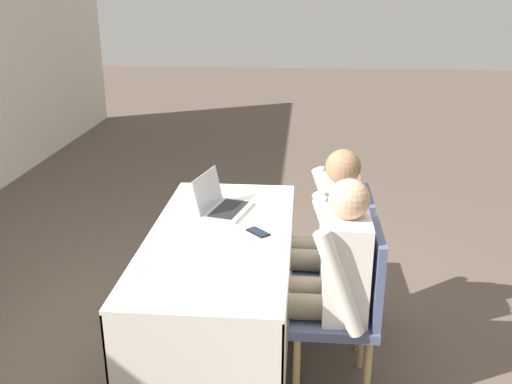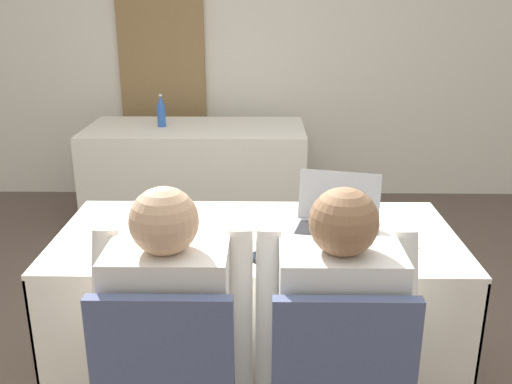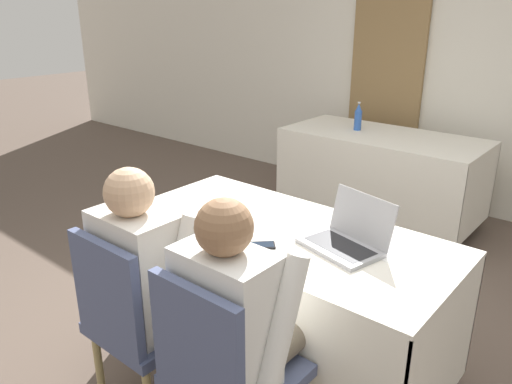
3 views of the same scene
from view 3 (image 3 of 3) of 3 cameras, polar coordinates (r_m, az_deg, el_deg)
The scene contains 15 objects.
ground_plane at distance 2.80m, azimuth 2.78°, elevation -18.59°, with size 24.00×24.00×0.00m, color brown.
wall_back at distance 4.71m, azimuth 24.55°, elevation 13.68°, with size 12.00×0.06×2.70m.
curtain_panel at distance 4.95m, azimuth 14.83°, elevation 14.76°, with size 0.72×0.04×2.65m.
conference_table_near at distance 2.48m, azimuth 3.01°, elevation -8.27°, with size 1.64×0.78×0.76m.
conference_table_far at distance 4.36m, azimuth 14.18°, elevation 3.98°, with size 1.64×0.78×0.76m.
laptop at distance 2.24m, azimuth 10.31°, elevation -5.23°, with size 0.40×0.34×0.23m.
cell_phone at distance 2.23m, azimuth 0.39°, elevation -6.12°, with size 0.15×0.14×0.01m.
paper_beside_laptop at distance 2.51m, azimuth 1.38°, elevation -3.06°, with size 0.27×0.33×0.00m.
paper_centre_table at distance 2.29m, azimuth 16.70°, elevation -6.47°, with size 0.23×0.31×0.00m.
paper_left_edge at distance 2.71m, azimuth -9.16°, elevation -1.49°, with size 0.27×0.33×0.00m.
water_bottle at distance 4.40m, azimuth 11.59°, elevation 8.35°, with size 0.06×0.06×0.24m.
chair_near_left at distance 2.25m, azimuth -13.56°, elevation -13.87°, with size 0.44×0.44×0.92m.
chair_near_right at distance 1.94m, azimuth -3.83°, elevation -19.75°, with size 0.44×0.44×0.92m.
person_checkered_shirt at distance 2.22m, azimuth -11.75°, elevation -9.40°, with size 0.50×0.52×1.18m.
person_white_shirt at distance 1.90m, azimuth -1.71°, elevation -14.54°, with size 0.50×0.52×1.18m.
Camera 3 is at (1.29, -1.75, 1.76)m, focal length 35.00 mm.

